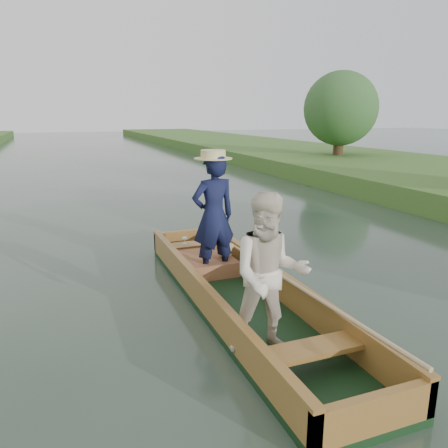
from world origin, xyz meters
name	(u,v)px	position (x,y,z in m)	size (l,w,h in m)	color
ground	(241,308)	(0.00, 0.00, 0.00)	(120.00, 120.00, 0.00)	#283D30
trees_far	(244,112)	(3.67, 8.34, 2.44)	(22.66, 15.07, 4.30)	#47331E
punt	(238,266)	(-0.07, -0.05, 0.59)	(1.23, 5.02, 1.87)	black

